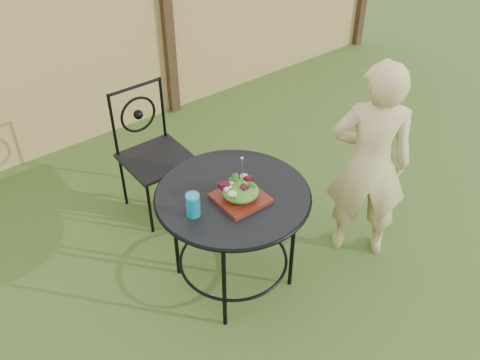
% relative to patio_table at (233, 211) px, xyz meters
% --- Properties ---
extents(ground, '(60.00, 60.00, 0.00)m').
position_rel_patio_table_xyz_m(ground, '(-0.45, -0.04, -0.59)').
color(ground, '#274516').
rests_on(ground, ground).
extents(fence, '(8.00, 0.12, 1.90)m').
position_rel_patio_table_xyz_m(fence, '(-0.45, 2.15, 0.36)').
color(fence, tan).
rests_on(fence, ground).
extents(patio_table, '(0.92, 0.92, 0.72)m').
position_rel_patio_table_xyz_m(patio_table, '(0.00, 0.00, 0.00)').
color(patio_table, black).
rests_on(patio_table, ground).
extents(patio_chair, '(0.46, 0.46, 0.95)m').
position_rel_patio_table_xyz_m(patio_chair, '(0.00, 0.97, -0.08)').
color(patio_chair, black).
rests_on(patio_chair, ground).
extents(diner, '(0.61, 0.61, 1.42)m').
position_rel_patio_table_xyz_m(diner, '(0.87, -0.28, 0.13)').
color(diner, tan).
rests_on(diner, ground).
extents(salad_plate, '(0.27, 0.27, 0.02)m').
position_rel_patio_table_xyz_m(salad_plate, '(0.00, -0.07, 0.15)').
color(salad_plate, '#3C0809').
rests_on(salad_plate, patio_table).
extents(salad, '(0.21, 0.21, 0.08)m').
position_rel_patio_table_xyz_m(salad, '(0.00, -0.07, 0.20)').
color(salad, '#235614').
rests_on(salad, salad_plate).
extents(fork, '(0.01, 0.01, 0.18)m').
position_rel_patio_table_xyz_m(fork, '(0.01, -0.07, 0.33)').
color(fork, silver).
rests_on(fork, salad).
extents(drinking_glass, '(0.08, 0.08, 0.14)m').
position_rel_patio_table_xyz_m(drinking_glass, '(-0.28, -0.01, 0.21)').
color(drinking_glass, '#0C7F94').
rests_on(drinking_glass, patio_table).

